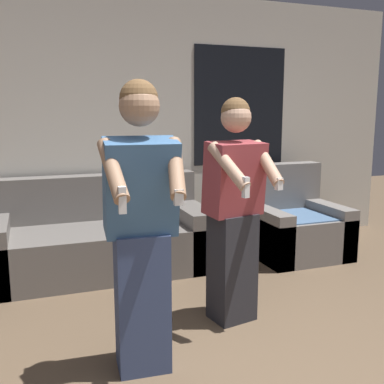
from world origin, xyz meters
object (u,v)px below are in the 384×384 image
couch (98,239)px  armchair (293,226)px  person_left (141,229)px  person_right (234,211)px

couch → armchair: armchair is taller
person_left → person_right: 0.87m
couch → person_left: size_ratio=1.27×
armchair → person_left: (-2.01, -1.59, 0.54)m
armchair → person_left: bearing=-141.8°
couch → person_right: size_ratio=1.33×
armchair → person_right: person_right is taller
armchair → person_right: 1.79m
armchair → couch: bearing=173.9°
couch → armchair: bearing=-6.1°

